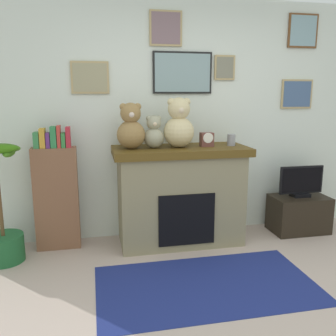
{
  "coord_description": "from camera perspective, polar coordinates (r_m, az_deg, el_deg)",
  "views": [
    {
      "loc": [
        -1.13,
        -2.03,
        1.61
      ],
      "look_at": [
        -0.36,
        1.65,
        0.83
      ],
      "focal_mm": 39.02,
      "sensor_mm": 36.0,
      "label": 1
    }
  ],
  "objects": [
    {
      "name": "television",
      "position": [
        4.47,
        20.08,
        -2.1
      ],
      "size": [
        0.53,
        0.14,
        0.36
      ],
      "color": "black",
      "rests_on": "tv_stand"
    },
    {
      "name": "tv_stand",
      "position": [
        4.57,
        19.73,
        -6.75
      ],
      "size": [
        0.64,
        0.4,
        0.42
      ],
      "primitive_type": "cube",
      "color": "black",
      "rests_on": "ground_plane"
    },
    {
      "name": "ground_plane",
      "position": [
        2.83,
        15.44,
        -23.37
      ],
      "size": [
        12.0,
        12.0,
        0.0
      ],
      "primitive_type": "plane",
      "color": "#BCA598"
    },
    {
      "name": "potted_plant",
      "position": [
        3.85,
        -24.58,
        -7.71
      ],
      "size": [
        0.56,
        0.6,
        1.16
      ],
      "color": "#1E592D",
      "rests_on": "ground_plane"
    },
    {
      "name": "bookshelf",
      "position": [
        3.93,
        -17.05,
        -3.79
      ],
      "size": [
        0.44,
        0.16,
        1.29
      ],
      "color": "brown",
      "rests_on": "ground_plane"
    },
    {
      "name": "fireplace",
      "position": [
        3.94,
        1.89,
        -4.16
      ],
      "size": [
        1.41,
        0.65,
        1.05
      ],
      "color": "#857C5C",
      "rests_on": "ground_plane"
    },
    {
      "name": "area_rug",
      "position": [
        3.28,
        6.04,
        -17.66
      ],
      "size": [
        1.86,
        1.03,
        0.01
      ],
      "primitive_type": "cube",
      "color": "navy",
      "rests_on": "ground_plane"
    },
    {
      "name": "teddy_bear_grey",
      "position": [
        3.74,
        -2.22,
        5.42
      ],
      "size": [
        0.21,
        0.21,
        0.34
      ],
      "color": "#9C9A7F",
      "rests_on": "fireplace"
    },
    {
      "name": "teddy_bear_brown",
      "position": [
        3.78,
        1.7,
        6.71
      ],
      "size": [
        0.32,
        0.32,
        0.51
      ],
      "color": "#D1BD8B",
      "rests_on": "fireplace"
    },
    {
      "name": "back_wall",
      "position": [
        4.2,
        3.9,
        7.61
      ],
      "size": [
        5.2,
        0.15,
        2.6
      ],
      "color": "silver",
      "rests_on": "ground_plane"
    },
    {
      "name": "mantel_clock",
      "position": [
        3.88,
        6.07,
        4.45
      ],
      "size": [
        0.13,
        0.1,
        0.15
      ],
      "color": "brown",
      "rests_on": "fireplace"
    },
    {
      "name": "teddy_bear_tan",
      "position": [
        3.7,
        -5.81,
        6.2
      ],
      "size": [
        0.29,
        0.29,
        0.46
      ],
      "color": "olive",
      "rests_on": "fireplace"
    },
    {
      "name": "candle_jar",
      "position": [
        3.97,
        9.85,
        4.34
      ],
      "size": [
        0.09,
        0.09,
        0.12
      ],
      "primitive_type": "cylinder",
      "color": "gray",
      "rests_on": "fireplace"
    }
  ]
}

